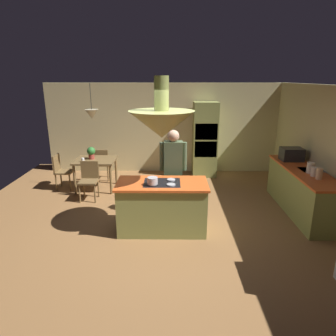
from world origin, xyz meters
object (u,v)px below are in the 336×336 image
(potted_plant_on_table, at_px, (91,152))
(canister_tea, at_px, (310,168))
(chair_at_corner, at_px, (61,169))
(chair_by_back_wall, at_px, (102,162))
(kitchen_island, at_px, (162,206))
(person_at_island, at_px, (173,167))
(oven_tower, at_px, (205,139))
(chair_facing_island, at_px, (89,178))
(dining_table, at_px, (96,164))
(canister_sugar, at_px, (315,172))
(cup_on_table, at_px, (83,160))
(microwave_on_counter, at_px, (292,154))
(canister_flour, at_px, (319,174))
(cooking_pot_on_cooktop, at_px, (152,181))

(potted_plant_on_table, bearing_deg, canister_tea, -18.75)
(chair_at_corner, distance_m, potted_plant_on_table, 0.88)
(chair_by_back_wall, height_order, potted_plant_on_table, potted_plant_on_table)
(kitchen_island, distance_m, person_at_island, 0.88)
(kitchen_island, bearing_deg, chair_by_back_wall, 121.79)
(potted_plant_on_table, height_order, canister_tea, canister_tea)
(oven_tower, relative_size, chair_facing_island, 2.37)
(kitchen_island, relative_size, canister_tea, 7.49)
(oven_tower, distance_m, chair_by_back_wall, 2.89)
(dining_table, relative_size, chair_by_back_wall, 1.12)
(chair_by_back_wall, relative_size, canister_tea, 4.05)
(kitchen_island, distance_m, oven_tower, 3.47)
(canister_sugar, bearing_deg, potted_plant_on_table, 159.28)
(potted_plant_on_table, xyz_separation_m, cup_on_table, (-0.14, -0.26, -0.12))
(kitchen_island, xyz_separation_m, chair_facing_island, (-1.70, 1.46, 0.04))
(oven_tower, bearing_deg, cup_on_table, -156.00)
(kitchen_island, distance_m, chair_by_back_wall, 3.23)
(chair_at_corner, bearing_deg, canister_sugar, -107.54)
(cup_on_table, distance_m, microwave_on_counter, 4.80)
(person_at_island, bearing_deg, microwave_on_counter, 17.65)
(canister_sugar, xyz_separation_m, microwave_on_counter, (0.00, 1.12, 0.05))
(microwave_on_counter, bearing_deg, person_at_island, -162.35)
(kitchen_island, height_order, potted_plant_on_table, potted_plant_on_table)
(canister_flour, distance_m, microwave_on_counter, 1.30)
(chair_at_corner, xyz_separation_m, potted_plant_on_table, (0.77, 0.04, 0.42))
(oven_tower, xyz_separation_m, chair_at_corner, (-3.67, -1.14, -0.53))
(chair_at_corner, distance_m, canister_flour, 5.75)
(chair_by_back_wall, xyz_separation_m, cooking_pot_on_cooktop, (1.54, -2.87, 0.49))
(microwave_on_counter, bearing_deg, chair_facing_island, -179.36)
(dining_table, xyz_separation_m, chair_by_back_wall, (0.00, 0.64, -0.15))
(dining_table, bearing_deg, microwave_on_counter, -7.44)
(canister_tea, height_order, cooking_pot_on_cooktop, canister_tea)
(chair_at_corner, relative_size, potted_plant_on_table, 2.90)
(chair_by_back_wall, distance_m, canister_flour, 5.22)
(canister_sugar, distance_m, microwave_on_counter, 1.12)
(person_at_island, relative_size, cup_on_table, 19.25)
(cup_on_table, distance_m, canister_sugar, 5.01)
(chair_at_corner, bearing_deg, canister_tea, -105.79)
(cup_on_table, xyz_separation_m, canister_flour, (4.78, -1.68, 0.21))
(cup_on_table, distance_m, canister_tea, 4.96)
(dining_table, relative_size, canister_flour, 4.68)
(potted_plant_on_table, relative_size, cup_on_table, 3.33)
(potted_plant_on_table, xyz_separation_m, microwave_on_counter, (4.64, -0.64, 0.13))
(chair_by_back_wall, xyz_separation_m, microwave_on_counter, (4.54, -1.24, 0.55))
(canister_sugar, bearing_deg, chair_facing_island, 166.78)
(person_at_island, height_order, cooking_pot_on_cooktop, person_at_island)
(dining_table, xyz_separation_m, potted_plant_on_table, (-0.10, 0.04, 0.28))
(dining_table, relative_size, canister_sugar, 5.75)
(chair_facing_island, bearing_deg, microwave_on_counter, 0.64)
(chair_by_back_wall, bearing_deg, canister_sugar, 152.60)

